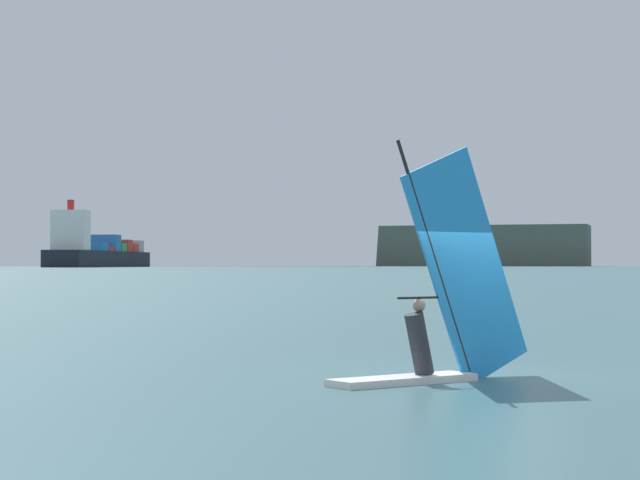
# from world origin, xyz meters

# --- Properties ---
(ground_plane) EXTENTS (4000.00, 4000.00, 0.00)m
(ground_plane) POSITION_xyz_m (0.00, 0.00, 0.00)
(ground_plane) COLOR #386066
(windsurfer) EXTENTS (3.27, 3.15, 4.17)m
(windsurfer) POSITION_xyz_m (-0.86, -0.77, 1.06)
(windsurfer) COLOR white
(windsurfer) RESTS_ON ground_plane
(cargo_ship) EXTENTS (27.97, 154.99, 38.88)m
(cargo_ship) POSITION_xyz_m (-243.62, 673.80, 8.80)
(cargo_ship) COLOR black
(cargo_ship) RESTS_ON ground_plane
(distant_headland) EXTENTS (829.13, 579.10, 34.82)m
(distant_headland) POSITION_xyz_m (-272.59, 1240.02, 17.41)
(distant_headland) COLOR #4C564C
(distant_headland) RESTS_ON ground_plane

